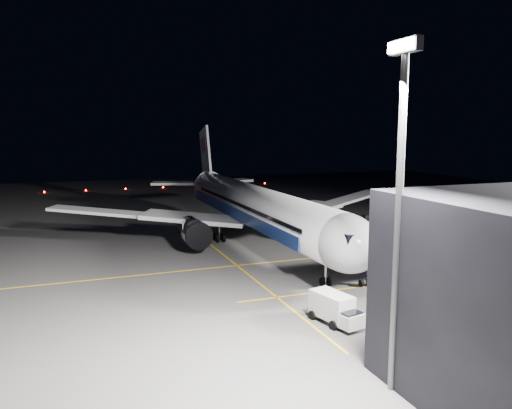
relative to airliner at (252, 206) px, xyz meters
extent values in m
plane|color=#4C4C4F|center=(1.08, 0.00, -5.16)|extent=(200.00, 200.00, 0.00)
cube|color=gold|center=(11.08, 0.00, -5.16)|extent=(0.25, 80.00, 0.01)
cube|color=gold|center=(1.08, -6.00, -5.16)|extent=(70.00, 0.25, 0.01)
cube|color=gold|center=(23.08, 10.00, -5.16)|extent=(0.25, 40.00, 0.01)
cylinder|color=silver|center=(1.08, 0.00, 0.14)|extent=(48.00, 5.60, 5.60)
ellipsoid|color=silver|center=(25.08, 0.00, 0.14)|extent=(8.96, 5.60, 5.60)
cube|color=black|center=(27.38, 0.00, 1.14)|extent=(2.20, 3.40, 0.90)
cone|color=silver|center=(-27.42, 0.00, 0.44)|extent=(9.00, 5.49, 5.49)
cube|color=navy|center=(0.08, 2.78, -0.76)|extent=(42.24, 0.25, 1.50)
cube|color=navy|center=(0.08, -2.78, -0.76)|extent=(42.24, 0.25, 1.50)
cube|color=silver|center=(-1.42, 8.00, -1.46)|extent=(11.36, 15.23, 1.53)
cube|color=silver|center=(-1.42, -8.00, -1.46)|extent=(11.36, 15.23, 1.53)
cube|color=silver|center=(-6.42, 20.50, -0.59)|extent=(8.57, 13.22, 1.31)
cube|color=silver|center=(-6.42, -20.50, -0.59)|extent=(8.57, 13.22, 1.31)
cube|color=silver|center=(-26.92, 5.20, 0.74)|extent=(6.20, 9.67, 0.45)
cube|color=silver|center=(-26.92, -5.20, 0.74)|extent=(6.20, 9.67, 0.45)
cube|color=white|center=(-25.12, 0.00, 6.34)|extent=(7.53, 0.40, 10.28)
cube|color=#DC4BB4|center=(-25.92, 0.00, 7.74)|extent=(3.22, 0.55, 3.22)
cylinder|color=#B7B7BF|center=(2.28, 9.00, -2.61)|extent=(5.60, 3.40, 3.40)
cylinder|color=#B7B7BF|center=(2.28, -9.00, -2.61)|extent=(5.60, 3.40, 3.40)
cylinder|color=#9999A0|center=(21.58, 0.00, -3.91)|extent=(0.26, 0.26, 2.50)
cylinder|color=black|center=(21.58, 0.00, -4.71)|extent=(0.90, 0.70, 0.90)
cylinder|color=#9999A0|center=(-1.92, 4.30, -3.91)|extent=(0.26, 0.26, 2.50)
cylinder|color=#9999A0|center=(-1.92, -4.30, -3.91)|extent=(0.26, 0.26, 2.50)
cylinder|color=black|center=(-1.92, 4.30, -4.61)|extent=(1.10, 1.60, 1.10)
cylinder|color=black|center=(-1.92, -4.30, -4.61)|extent=(1.10, 1.60, 1.10)
cube|color=#B2B2B7|center=(23.08, 20.05, -0.56)|extent=(3.00, 33.90, 2.80)
cube|color=#B2B2B7|center=(23.08, 4.20, -0.56)|extent=(3.60, 3.20, 3.40)
cylinder|color=#9999A0|center=(23.08, 4.20, -3.61)|extent=(0.70, 0.70, 3.10)
cylinder|color=black|center=(23.08, 3.30, -4.81)|extent=(0.70, 0.30, 0.70)
cylinder|color=black|center=(23.08, 5.10, -4.81)|extent=(0.70, 0.30, 0.70)
cylinder|color=#59595E|center=(41.08, -6.00, 4.84)|extent=(0.44, 0.44, 20.00)
cube|color=#59595E|center=(41.08, -6.00, 15.14)|extent=(2.40, 0.50, 0.80)
cube|color=white|center=(41.08, -6.35, 15.14)|extent=(2.20, 0.15, 0.60)
sphere|color=#FF140A|center=(-70.92, -30.00, -4.94)|extent=(0.44, 0.44, 0.44)
sphere|color=#FF140A|center=(-70.92, -20.00, -4.94)|extent=(0.44, 0.44, 0.44)
sphere|color=#FF140A|center=(-70.92, -10.00, -4.94)|extent=(0.44, 0.44, 0.44)
sphere|color=#FF140A|center=(-70.92, 0.00, -4.94)|extent=(0.44, 0.44, 0.44)
sphere|color=#FF140A|center=(-70.92, 10.00, -4.94)|extent=(0.44, 0.44, 0.44)
sphere|color=#FF140A|center=(-70.92, 20.00, -4.94)|extent=(0.44, 0.44, 0.44)
sphere|color=#FF140A|center=(-70.92, 30.00, -4.94)|extent=(0.44, 0.44, 0.44)
cube|color=silver|center=(30.33, -4.17, -3.71)|extent=(4.06, 2.63, 2.06)
cube|color=silver|center=(32.52, -3.69, -4.27)|extent=(1.84, 2.06, 1.12)
cube|color=black|center=(32.52, -3.69, -3.81)|extent=(1.44, 1.79, 0.47)
cylinder|color=black|center=(31.40, -2.93, -4.79)|extent=(0.78, 0.39, 0.75)
cylinder|color=black|center=(31.82, -4.85, -4.79)|extent=(0.78, 0.39, 0.75)
cylinder|color=black|center=(28.84, -3.49, -4.79)|extent=(0.78, 0.39, 0.75)
cylinder|color=black|center=(29.25, -5.41, -4.79)|extent=(0.78, 0.39, 0.75)
cube|color=black|center=(-4.59, 21.77, -4.37)|extent=(2.55, 1.61, 1.16)
cube|color=black|center=(-4.59, 21.77, -3.63)|extent=(1.07, 1.07, 0.63)
sphere|color=#FFF2CC|center=(-5.12, 20.95, -4.37)|extent=(0.27, 0.27, 0.27)
sphere|color=#FFF2CC|center=(-4.06, 20.94, -4.37)|extent=(0.27, 0.27, 0.27)
cylinder|color=black|center=(-3.63, 22.66, -4.85)|extent=(0.64, 0.24, 0.63)
cylinder|color=black|center=(-3.64, 20.86, -4.85)|extent=(0.64, 0.24, 0.63)
cylinder|color=black|center=(-5.53, 22.67, -4.85)|extent=(0.64, 0.24, 0.63)
cylinder|color=black|center=(-5.55, 20.88, -4.85)|extent=(0.64, 0.24, 0.63)
cone|color=red|center=(-6.81, 4.00, -4.83)|extent=(0.45, 0.45, 0.67)
cone|color=red|center=(-4.22, 9.56, -4.87)|extent=(0.39, 0.39, 0.58)
cone|color=red|center=(-4.66, 10.14, -4.84)|extent=(0.43, 0.43, 0.64)
camera|label=1|loc=(64.89, -23.79, 10.52)|focal=35.00mm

